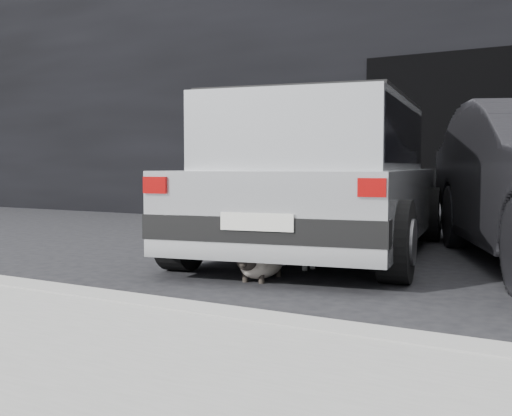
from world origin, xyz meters
The scene contains 7 objects.
ground centered at (0.00, 0.00, 0.00)m, with size 80.00×80.00×0.00m, color black.
garage_opening centered at (1.00, 3.99, 1.30)m, with size 4.00×0.10×2.60m, color black.
curb centered at (1.00, -2.60, 0.06)m, with size 18.00×0.25×0.12m, color gray.
sidewalk centered at (1.00, -3.80, 0.06)m, with size 18.00×2.20×0.11m, color gray.
silver_hatchback centered at (-0.17, 0.59, 0.89)m, with size 2.81×4.69×1.62m.
cat_siamese centered at (0.03, -1.11, 0.13)m, with size 0.35×0.85×0.30m.
cat_white centered at (0.01, -0.40, 0.18)m, with size 0.81×0.32×0.38m.
Camera 1 is at (2.66, -5.59, 0.94)m, focal length 45.00 mm.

